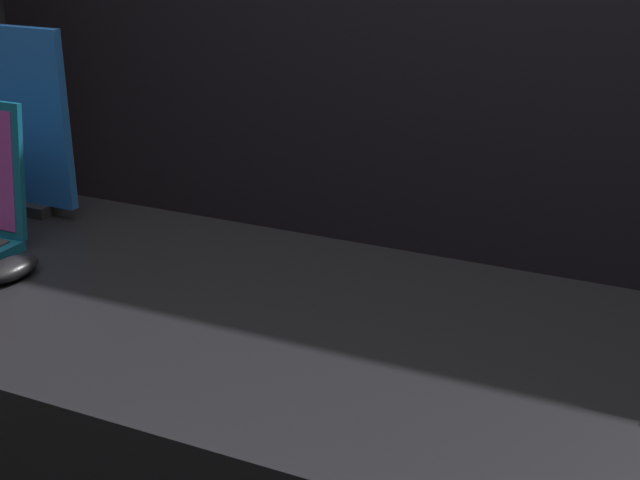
# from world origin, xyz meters

# --- Properties ---
(mouse_front) EXTENTS (0.06, 0.12, 0.04)m
(mouse_front) POSITION_xyz_m (-0.60, 0.30, 0.97)
(mouse_front) COLOR black
(mouse_front) RESTS_ON display_counter
(promo_stand_front) EXTENTS (0.28, 0.07, 0.40)m
(promo_stand_front) POSITION_xyz_m (-0.83, 0.60, 1.14)
(promo_stand_front) COLOR black
(promo_stand_front) RESTS_ON display_counter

